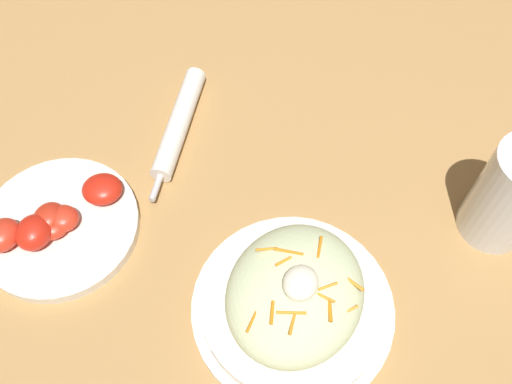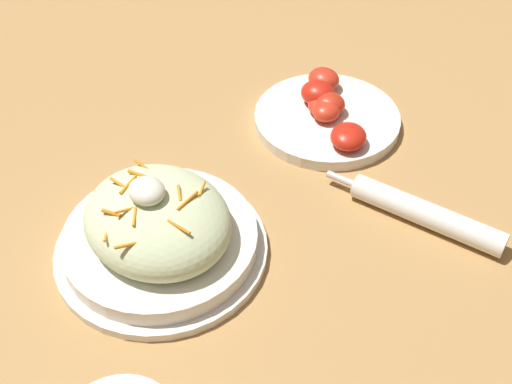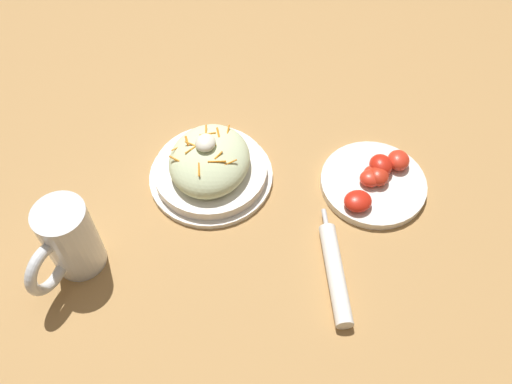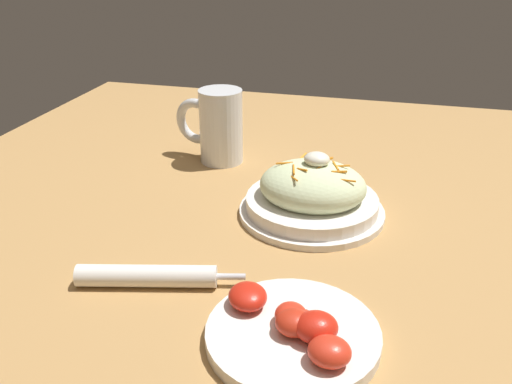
{
  "view_description": "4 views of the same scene",
  "coord_description": "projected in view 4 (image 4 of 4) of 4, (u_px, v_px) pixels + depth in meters",
  "views": [
    {
      "loc": [
        0.2,
        0.11,
        0.61
      ],
      "look_at": [
        -0.08,
        -0.02,
        0.09
      ],
      "focal_mm": 39.61,
      "sensor_mm": 36.0,
      "label": 1
    },
    {
      "loc": [
        -0.41,
        0.3,
        0.53
      ],
      "look_at": [
        -0.08,
        -0.02,
        0.08
      ],
      "focal_mm": 45.36,
      "sensor_mm": 36.0,
      "label": 2
    },
    {
      "loc": [
        -0.59,
        -0.12,
        0.77
      ],
      "look_at": [
        -0.09,
        -0.04,
        0.09
      ],
      "focal_mm": 37.19,
      "sensor_mm": 36.0,
      "label": 3
    },
    {
      "loc": [
        0.1,
        -0.7,
        0.41
      ],
      "look_at": [
        -0.08,
        -0.02,
        0.07
      ],
      "focal_mm": 38.71,
      "sensor_mm": 36.0,
      "label": 4
    }
  ],
  "objects": [
    {
      "name": "tomato_plate",
      "position": [
        294.0,
        331.0,
        0.59
      ],
      "size": [
        0.19,
        0.19,
        0.05
      ],
      "color": "white",
      "rests_on": "ground_plane"
    },
    {
      "name": "ground_plane",
      "position": [
        313.0,
        234.0,
        0.81
      ],
      "size": [
        1.43,
        1.43,
        0.0
      ],
      "primitive_type": "plane",
      "color": "#B2844C"
    },
    {
      "name": "salad_plate",
      "position": [
        312.0,
        195.0,
        0.84
      ],
      "size": [
        0.22,
        0.22,
        0.1
      ],
      "color": "white",
      "rests_on": "ground_plane"
    },
    {
      "name": "beer_mug",
      "position": [
        219.0,
        130.0,
        1.03
      ],
      "size": [
        0.14,
        0.08,
        0.14
      ],
      "color": "white",
      "rests_on": "ground_plane"
    },
    {
      "name": "napkin_roll",
      "position": [
        148.0,
        276.0,
        0.68
      ],
      "size": [
        0.21,
        0.07,
        0.03
      ],
      "color": "white",
      "rests_on": "ground_plane"
    }
  ]
}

